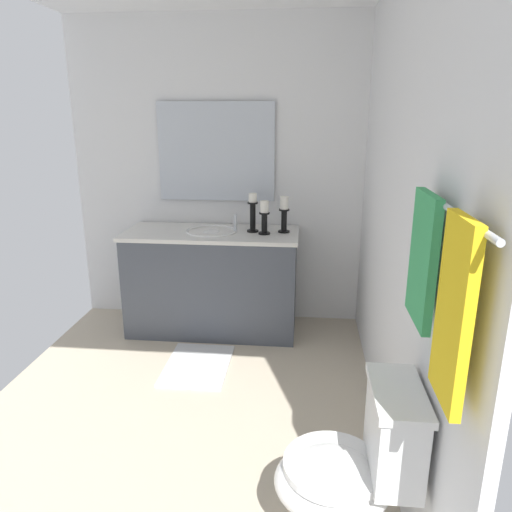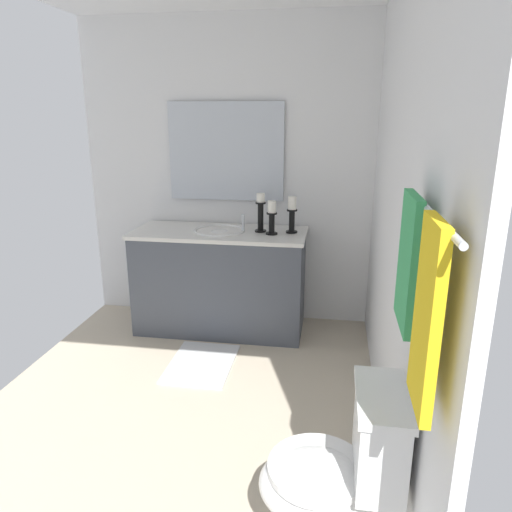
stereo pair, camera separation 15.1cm
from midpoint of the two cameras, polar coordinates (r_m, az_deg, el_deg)
The scene contains 14 objects.
floor at distance 3.11m, azimuth -10.22°, elevation -17.27°, with size 2.86×2.39×0.02m, color beige.
wall_back at distance 2.55m, azimuth 15.12°, elevation 5.06°, with size 2.86×0.04×2.45m, color white.
wall_left at distance 4.01m, azimuth -5.54°, elevation 9.56°, with size 0.04×2.39×2.45m, color white.
vanity_cabinet at distance 3.89m, azimuth -6.27°, elevation -3.00°, with size 0.58×1.37×0.82m.
sink_basin at distance 3.78m, azimuth -6.43°, elevation 2.34°, with size 0.40×0.40×0.24m.
mirror at distance 3.95m, azimuth -5.88°, elevation 12.19°, with size 0.02×0.94×0.78m, color silver.
candle_holder_tall at distance 3.70m, azimuth 2.20°, elevation 5.07°, with size 0.09×0.09×0.28m.
candle_holder_short at distance 3.64m, azimuth -0.19°, elevation 4.69°, with size 0.09×0.09×0.26m.
candle_holder_mid at distance 3.71m, azimuth -1.56°, elevation 5.28°, with size 0.09×0.09×0.30m.
toilet at distance 2.07m, azimuth 8.87°, elevation -24.26°, with size 0.39×0.54×0.75m.
towel_bar at distance 1.50m, azimuth 19.52°, elevation 5.16°, with size 0.02×0.02×0.76m, color silver.
towel_near_vanity at distance 1.72m, azimuth 16.87°, elevation -0.37°, with size 0.28×0.03×0.46m, color #389E59.
towel_center at distance 1.38m, azimuth 19.57°, elevation -6.42°, with size 0.23×0.03×0.53m, color yellow.
bath_mat at distance 3.50m, azimuth -8.21°, elevation -12.71°, with size 0.60×0.44×0.02m, color silver.
Camera 1 is at (2.48, 0.71, 1.71)m, focal length 33.68 mm.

